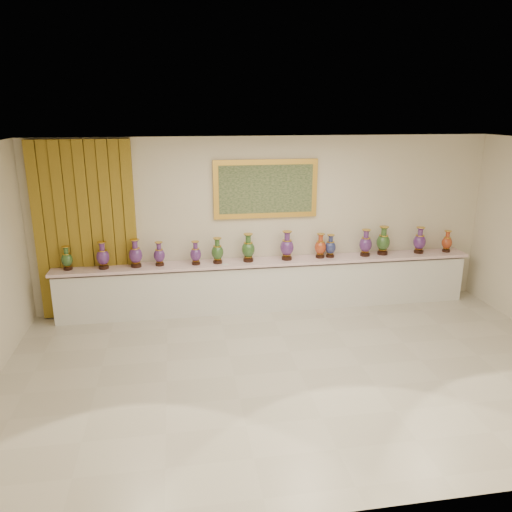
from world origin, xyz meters
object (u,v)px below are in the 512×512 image
(vase_1, at_px, (103,257))
(vase_2, at_px, (136,255))
(vase_0, at_px, (67,259))
(counter, at_px, (268,285))

(vase_1, relative_size, vase_2, 0.96)
(vase_0, bearing_deg, vase_2, -1.47)
(vase_1, bearing_deg, vase_2, 0.65)
(counter, xyz_separation_m, vase_0, (-3.34, -0.01, 0.64))
(vase_0, height_order, vase_2, vase_2)
(counter, relative_size, vase_2, 15.39)
(vase_0, distance_m, vase_1, 0.57)
(counter, bearing_deg, vase_2, -179.13)
(vase_2, bearing_deg, vase_0, 178.53)
(counter, relative_size, vase_1, 15.97)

